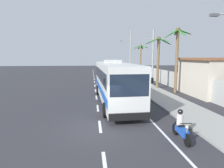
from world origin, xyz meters
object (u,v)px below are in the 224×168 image
pedestrian_near_kerb (137,79)px  palm_third (141,53)px  motorcycle_beside_bus (181,128)px  palm_nearest (177,50)px  utility_pole_mid (153,56)px  utility_pole_far (130,51)px  coach_bus_foreground (114,81)px  palm_second (158,53)px  motorcycle_trailing (122,83)px

pedestrian_near_kerb → palm_third: palm_third is taller
motorcycle_beside_bus → palm_nearest: (5.23, 11.98, 4.33)m
utility_pole_mid → palm_third: utility_pole_mid is taller
utility_pole_mid → utility_pole_far: (0.18, 17.36, 1.23)m
utility_pole_mid → palm_third: 15.81m
coach_bus_foreground → utility_pole_far: (7.11, 27.45, 3.43)m
coach_bus_foreground → palm_second: size_ratio=1.83×
palm_third → coach_bus_foreground: bearing=-109.7°
utility_pole_mid → palm_third: size_ratio=1.15×
coach_bus_foreground → motorcycle_beside_bus: bearing=-74.0°
utility_pole_mid → palm_second: 3.48m
motorcycle_trailing → palm_second: 6.08m
motorcycle_beside_bus → pedestrian_near_kerb: size_ratio=1.11×
coach_bus_foreground → motorcycle_trailing: bearing=75.5°
motorcycle_trailing → utility_pole_far: size_ratio=0.19×
pedestrian_near_kerb → palm_nearest: 7.43m
motorcycle_trailing → palm_nearest: bearing=-38.8°
palm_third → utility_pole_far: bearing=140.6°
motorcycle_beside_bus → palm_nearest: size_ratio=0.27×
coach_bus_foreground → palm_nearest: bearing=26.3°
palm_third → motorcycle_beside_bus: bearing=-101.4°
palm_second → palm_nearest: bearing=-69.2°
pedestrian_near_kerb → utility_pole_far: 19.02m
palm_second → utility_pole_far: bearing=88.3°
pedestrian_near_kerb → utility_pole_far: utility_pole_far is taller
coach_bus_foreground → motorcycle_trailing: 8.54m
pedestrian_near_kerb → palm_second: size_ratio=0.26×
motorcycle_trailing → utility_pole_mid: (4.83, 1.93, 3.58)m
motorcycle_beside_bus → pedestrian_near_kerb: 17.51m
utility_pole_far → pedestrian_near_kerb: bearing=-98.7°
motorcycle_trailing → palm_third: 19.44m
coach_bus_foreground → utility_pole_far: utility_pole_far is taller
utility_pole_far → utility_pole_mid: bearing=-90.6°
motorcycle_beside_bus → utility_pole_mid: bearing=76.0°
pedestrian_near_kerb → utility_pole_mid: utility_pole_mid is taller
motorcycle_beside_bus → motorcycle_trailing: (-0.25, 16.40, -0.00)m
pedestrian_near_kerb → palm_second: bearing=21.9°
coach_bus_foreground → palm_second: bearing=45.8°
utility_pole_far → palm_third: (2.12, -1.74, -0.45)m
utility_pole_far → palm_nearest: (0.48, -23.71, -0.48)m
pedestrian_near_kerb → utility_pole_far: size_ratio=0.17×
utility_pole_mid → palm_second: bearing=-97.5°
utility_pole_far → palm_nearest: utility_pole_far is taller
utility_pole_far → palm_third: bearing=-39.4°
palm_nearest → coach_bus_foreground: bearing=-153.7°
coach_bus_foreground → palm_third: 27.48m
pedestrian_near_kerb → palm_second: 4.82m
coach_bus_foreground → motorcycle_beside_bus: (2.36, -8.24, -1.38)m
motorcycle_trailing → pedestrian_near_kerb: (2.22, 0.99, 0.43)m
pedestrian_near_kerb → palm_nearest: bearing=12.1°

